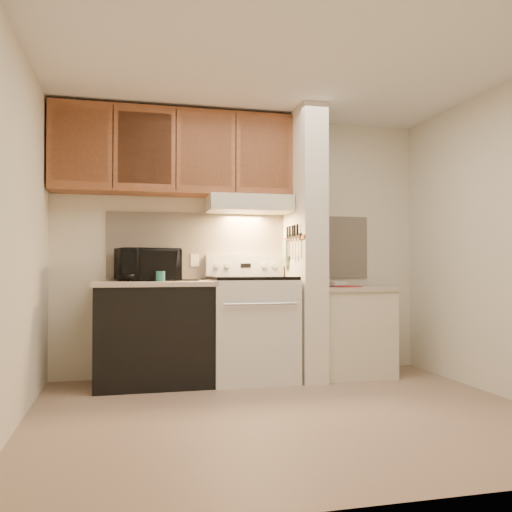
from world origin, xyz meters
name	(u,v)px	position (x,y,z in m)	size (l,w,h in m)	color
floor	(288,414)	(0.00, 0.00, 0.00)	(3.60, 3.60, 0.00)	tan
ceiling	(288,62)	(0.00, 0.00, 2.50)	(3.60, 3.60, 0.00)	white
wall_back	(243,245)	(0.00, 1.50, 1.25)	(3.60, 0.02, 2.50)	silver
wall_left	(16,233)	(-1.80, 0.00, 1.25)	(0.02, 3.00, 2.50)	silver
wall_right	(507,240)	(1.80, 0.00, 1.25)	(0.02, 3.00, 2.50)	silver
backsplash	(244,247)	(0.00, 1.49, 1.24)	(2.60, 0.02, 0.63)	beige
range_body	(251,330)	(0.00, 1.16, 0.46)	(0.76, 0.65, 0.92)	silver
oven_window	(260,329)	(0.00, 0.84, 0.50)	(0.50, 0.01, 0.30)	black
oven_handle	(261,304)	(0.00, 0.80, 0.72)	(0.02, 0.02, 0.65)	silver
cooktop	(251,278)	(0.00, 1.16, 0.94)	(0.74, 0.64, 0.03)	black
range_backguard	(245,265)	(0.00, 1.44, 1.05)	(0.76, 0.08, 0.20)	silver
range_display	(246,265)	(0.00, 1.40, 1.05)	(0.10, 0.01, 0.04)	black
range_knob_left_outer	(217,265)	(-0.28, 1.40, 1.05)	(0.05, 0.05, 0.02)	silver
range_knob_left_inner	(227,265)	(-0.18, 1.40, 1.05)	(0.05, 0.05, 0.02)	silver
range_knob_right_inner	(264,265)	(0.18, 1.40, 1.05)	(0.05, 0.05, 0.02)	silver
range_knob_right_outer	(274,265)	(0.28, 1.40, 1.05)	(0.05, 0.05, 0.02)	silver
dishwasher_front	(154,335)	(-0.88, 1.17, 0.43)	(1.00, 0.63, 0.87)	black
left_countertop	(154,283)	(-0.88, 1.17, 0.89)	(1.04, 0.67, 0.04)	#BEAB9C
spoon_rest	(186,280)	(-0.59, 1.22, 0.92)	(0.23, 0.07, 0.02)	black
teal_jar	(160,276)	(-0.83, 1.06, 0.95)	(0.08, 0.08, 0.09)	#22685F
outlet	(195,260)	(-0.48, 1.48, 1.10)	(0.08, 0.01, 0.12)	beige
microwave	(148,265)	(-0.93, 1.31, 1.06)	(0.53, 0.36, 0.29)	black
partition_pillar	(304,244)	(0.51, 1.15, 1.25)	(0.22, 0.70, 2.50)	silver
pillar_trim	(293,239)	(0.39, 1.15, 1.30)	(0.01, 0.70, 0.04)	brown
knife_strip	(294,236)	(0.39, 1.10, 1.32)	(0.02, 0.42, 0.04)	black
knife_blade_a	(298,246)	(0.38, 0.93, 1.22)	(0.01, 0.04, 0.16)	silver
knife_handle_a	(297,230)	(0.38, 0.95, 1.37)	(0.02, 0.02, 0.10)	black
knife_blade_b	(295,248)	(0.38, 1.02, 1.21)	(0.01, 0.04, 0.18)	silver
knife_handle_b	(295,230)	(0.38, 1.03, 1.37)	(0.02, 0.02, 0.10)	black
knife_blade_c	(293,249)	(0.38, 1.09, 1.20)	(0.01, 0.04, 0.20)	silver
knife_handle_c	(293,231)	(0.38, 1.09, 1.37)	(0.02, 0.02, 0.10)	black
knife_blade_d	(290,247)	(0.38, 1.19, 1.22)	(0.01, 0.04, 0.16)	silver
knife_handle_d	(290,231)	(0.38, 1.18, 1.37)	(0.02, 0.02, 0.10)	black
knife_blade_e	(288,249)	(0.38, 1.25, 1.21)	(0.01, 0.04, 0.18)	silver
knife_handle_e	(287,232)	(0.38, 1.26, 1.37)	(0.02, 0.02, 0.10)	black
oven_mitt	(286,253)	(0.38, 1.32, 1.17)	(0.03, 0.10, 0.25)	gray
right_cab_base	(350,333)	(0.97, 1.15, 0.40)	(0.70, 0.60, 0.81)	beige
right_countertop	(350,288)	(0.97, 1.15, 0.83)	(0.74, 0.64, 0.04)	#BEAB9C
red_folder	(345,286)	(0.85, 1.00, 0.85)	(0.20, 0.27, 0.01)	maroon
white_box	(338,284)	(0.92, 1.33, 0.87)	(0.14, 0.10, 0.04)	white
range_hood	(248,204)	(0.00, 1.28, 1.62)	(0.78, 0.44, 0.15)	beige
hood_lip	(254,207)	(0.00, 1.07, 1.58)	(0.78, 0.04, 0.06)	beige
upper_cabinets	(174,153)	(-0.69, 1.32, 2.08)	(2.18, 0.33, 0.77)	brown
cab_door_a	(80,145)	(-1.51, 1.17, 2.08)	(0.46, 0.01, 0.63)	brown
cab_gap_a	(113,146)	(-1.23, 1.16, 2.08)	(0.01, 0.01, 0.73)	black
cab_door_b	(145,148)	(-0.96, 1.17, 2.08)	(0.46, 0.01, 0.63)	brown
cab_gap_b	(176,149)	(-0.69, 1.16, 2.08)	(0.01, 0.01, 0.73)	black
cab_door_c	(206,151)	(-0.42, 1.17, 2.08)	(0.46, 0.01, 0.63)	brown
cab_gap_c	(236,152)	(-0.14, 1.16, 2.08)	(0.01, 0.01, 0.73)	black
cab_door_d	(265,154)	(0.13, 1.17, 2.08)	(0.46, 0.01, 0.63)	brown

